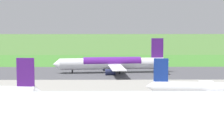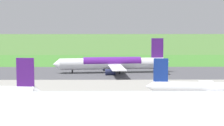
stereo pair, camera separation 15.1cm
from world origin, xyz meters
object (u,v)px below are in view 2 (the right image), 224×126
at_px(airliner_parked_near, 215,89).
at_px(airliner_main, 113,63).
at_px(traffic_cone_orange, 110,61).
at_px(no_stopping_sign, 124,59).

bearing_deg(airliner_parked_near, airliner_main, -62.83).
bearing_deg(traffic_cone_orange, airliner_parked_near, 106.94).
distance_m(airliner_parked_near, traffic_cone_orange, 110.43).
bearing_deg(no_stopping_sign, airliner_main, 81.43).
xyz_separation_m(airliner_main, traffic_cone_orange, (0.91, -44.72, -4.08)).
bearing_deg(no_stopping_sign, traffic_cone_orange, 10.81).
height_order(airliner_main, traffic_cone_orange, airliner_main).
height_order(airliner_main, airliner_parked_near, airliner_main).
relative_size(airliner_main, traffic_cone_orange, 98.46).
distance_m(airliner_main, traffic_cone_orange, 44.92).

